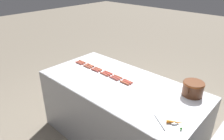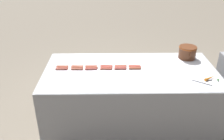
# 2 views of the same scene
# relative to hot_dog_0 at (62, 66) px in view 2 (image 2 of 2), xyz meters

# --- Properties ---
(ground_plane) EXTENTS (20.00, 20.00, 0.00)m
(ground_plane) POSITION_rel_hot_dog_0_xyz_m (0.09, 0.83, -0.91)
(ground_plane) COLOR #756B5B
(griddle_counter) EXTENTS (1.03, 2.08, 0.90)m
(griddle_counter) POSITION_rel_hot_dog_0_xyz_m (0.09, 0.83, -0.46)
(griddle_counter) COLOR #9EA0A5
(griddle_counter) RESTS_ON ground_plane
(hot_dog_0) EXTENTS (0.02, 0.15, 0.02)m
(hot_dog_0) POSITION_rel_hot_dog_0_xyz_m (0.00, 0.00, 0.00)
(hot_dog_0) COLOR #B75D40
(hot_dog_0) RESTS_ON griddle_counter
(hot_dog_1) EXTENTS (0.03, 0.15, 0.02)m
(hot_dog_1) POSITION_rel_hot_dog_0_xyz_m (-0.00, 0.18, 0.00)
(hot_dog_1) COLOR #B45B40
(hot_dog_1) RESTS_ON griddle_counter
(hot_dog_2) EXTENTS (0.02, 0.15, 0.02)m
(hot_dog_2) POSITION_rel_hot_dog_0_xyz_m (0.00, 0.36, 0.00)
(hot_dog_2) COLOR #B25440
(hot_dog_2) RESTS_ON griddle_counter
(hot_dog_3) EXTENTS (0.03, 0.15, 0.02)m
(hot_dog_3) POSITION_rel_hot_dog_0_xyz_m (-0.00, 0.54, 0.00)
(hot_dog_3) COLOR #BC4F3E
(hot_dog_3) RESTS_ON griddle_counter
(hot_dog_4) EXTENTS (0.03, 0.15, 0.02)m
(hot_dog_4) POSITION_rel_hot_dog_0_xyz_m (-0.00, 0.72, 0.00)
(hot_dog_4) COLOR #B95B43
(hot_dog_4) RESTS_ON griddle_counter
(hot_dog_5) EXTENTS (0.03, 0.15, 0.02)m
(hot_dog_5) POSITION_rel_hot_dog_0_xyz_m (0.00, 0.89, 0.00)
(hot_dog_5) COLOR #BF5342
(hot_dog_5) RESTS_ON griddle_counter
(hot_dog_6) EXTENTS (0.03, 0.15, 0.02)m
(hot_dog_6) POSITION_rel_hot_dog_0_xyz_m (0.04, 0.01, 0.00)
(hot_dog_6) COLOR #B25440
(hot_dog_6) RESTS_ON griddle_counter
(hot_dog_7) EXTENTS (0.03, 0.15, 0.02)m
(hot_dog_7) POSITION_rel_hot_dog_0_xyz_m (0.03, 0.19, 0.00)
(hot_dog_7) COLOR #B35E45
(hot_dog_7) RESTS_ON griddle_counter
(hot_dog_8) EXTENTS (0.03, 0.15, 0.02)m
(hot_dog_8) POSITION_rel_hot_dog_0_xyz_m (0.04, 0.36, 0.00)
(hot_dog_8) COLOR #B35940
(hot_dog_8) RESTS_ON griddle_counter
(hot_dog_9) EXTENTS (0.03, 0.15, 0.02)m
(hot_dog_9) POSITION_rel_hot_dog_0_xyz_m (0.04, 0.54, 0.00)
(hot_dog_9) COLOR #B94F42
(hot_dog_9) RESTS_ON griddle_counter
(hot_dog_10) EXTENTS (0.03, 0.15, 0.02)m
(hot_dog_10) POSITION_rel_hot_dog_0_xyz_m (0.04, 0.71, 0.00)
(hot_dog_10) COLOR #B05347
(hot_dog_10) RESTS_ON griddle_counter
(hot_dog_11) EXTENTS (0.03, 0.15, 0.02)m
(hot_dog_11) POSITION_rel_hot_dog_0_xyz_m (0.03, 0.89, 0.00)
(hot_dog_11) COLOR #B74F40
(hot_dog_11) RESTS_ON griddle_counter
(hot_dog_12) EXTENTS (0.03, 0.15, 0.02)m
(hot_dog_12) POSITION_rel_hot_dog_0_xyz_m (0.07, 0.00, 0.00)
(hot_dog_12) COLOR #B55243
(hot_dog_12) RESTS_ON griddle_counter
(hot_dog_13) EXTENTS (0.02, 0.15, 0.02)m
(hot_dog_13) POSITION_rel_hot_dog_0_xyz_m (0.07, 0.19, 0.00)
(hot_dog_13) COLOR #B15C46
(hot_dog_13) RESTS_ON griddle_counter
(hot_dog_14) EXTENTS (0.03, 0.15, 0.02)m
(hot_dog_14) POSITION_rel_hot_dog_0_xyz_m (0.07, 0.36, 0.00)
(hot_dog_14) COLOR #B84F44
(hot_dog_14) RESTS_ON griddle_counter
(hot_dog_15) EXTENTS (0.03, 0.15, 0.02)m
(hot_dog_15) POSITION_rel_hot_dog_0_xyz_m (0.07, 0.54, 0.00)
(hot_dog_15) COLOR #BD5542
(hot_dog_15) RESTS_ON griddle_counter
(hot_dog_16) EXTENTS (0.03, 0.15, 0.02)m
(hot_dog_16) POSITION_rel_hot_dog_0_xyz_m (0.07, 0.71, 0.00)
(hot_dog_16) COLOR #B45146
(hot_dog_16) RESTS_ON griddle_counter
(hot_dog_17) EXTENTS (0.02, 0.15, 0.02)m
(hot_dog_17) POSITION_rel_hot_dog_0_xyz_m (0.07, 0.89, 0.00)
(hot_dog_17) COLOR #B2583D
(hot_dog_17) RESTS_ON griddle_counter
(bean_pot) EXTENTS (0.29, 0.23, 0.16)m
(bean_pot) POSITION_rel_hot_dog_0_xyz_m (-0.25, 1.60, 0.08)
(bean_pot) COLOR #562D19
(bean_pot) RESTS_ON griddle_counter
(serving_spoon) EXTENTS (0.19, 0.24, 0.02)m
(serving_spoon) POSITION_rel_hot_dog_0_xyz_m (0.36, 1.66, -0.00)
(serving_spoon) COLOR #B7B7BC
(serving_spoon) RESTS_ON griddle_counter
(carrot) EXTENTS (0.12, 0.16, 0.03)m
(carrot) POSITION_rel_hot_dog_0_xyz_m (0.33, 1.71, 0.00)
(carrot) COLOR orange
(carrot) RESTS_ON griddle_counter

